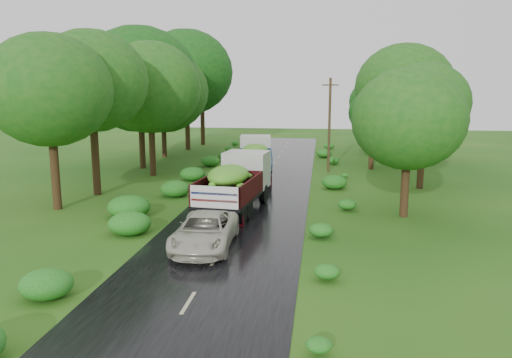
% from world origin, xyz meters
% --- Properties ---
extents(ground, '(120.00, 120.00, 0.00)m').
position_xyz_m(ground, '(0.00, 0.00, 0.00)').
color(ground, '#154B10').
rests_on(ground, ground).
extents(road, '(6.50, 80.00, 0.02)m').
position_xyz_m(road, '(0.00, 5.00, 0.01)').
color(road, black).
rests_on(road, ground).
extents(road_lines, '(0.12, 69.60, 0.00)m').
position_xyz_m(road_lines, '(0.00, 6.00, 0.02)').
color(road_lines, '#BFB78C').
rests_on(road_lines, road).
extents(truck_near, '(3.13, 7.07, 2.88)m').
position_xyz_m(truck_near, '(-0.47, 7.59, 1.63)').
color(truck_near, black).
rests_on(truck_near, ground).
extents(truck_far, '(3.09, 6.84, 2.78)m').
position_xyz_m(truck_far, '(-0.86, 17.89, 1.57)').
color(truck_far, black).
rests_on(truck_far, ground).
extents(car, '(2.44, 5.00, 1.37)m').
position_xyz_m(car, '(-0.71, 1.25, 0.70)').
color(car, beige).
rests_on(car, road).
extents(utility_pole, '(1.22, 0.41, 7.12)m').
position_xyz_m(utility_pole, '(4.47, 20.44, 3.66)').
color(utility_pole, '#382616').
rests_on(utility_pole, ground).
extents(trees_left, '(6.12, 33.82, 9.83)m').
position_xyz_m(trees_left, '(-9.78, 22.34, 6.78)').
color(trees_left, black).
rests_on(trees_left, ground).
extents(trees_right, '(6.71, 32.76, 8.21)m').
position_xyz_m(trees_right, '(9.74, 22.69, 5.42)').
color(trees_right, black).
rests_on(trees_right, ground).
extents(shrubs, '(11.90, 44.00, 0.70)m').
position_xyz_m(shrubs, '(0.00, 14.00, 0.35)').
color(shrubs, '#175E16').
rests_on(shrubs, ground).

